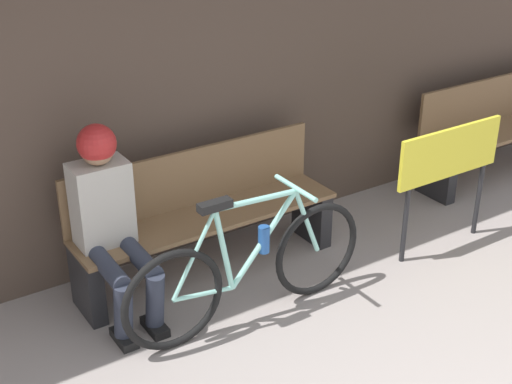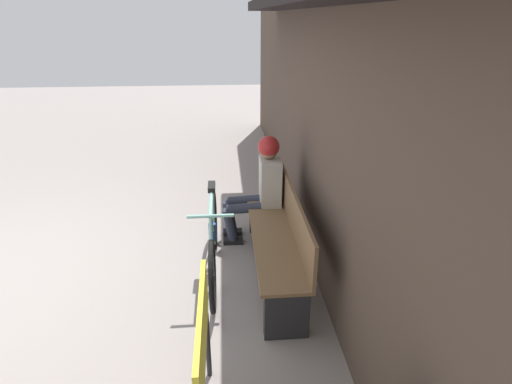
# 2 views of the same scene
# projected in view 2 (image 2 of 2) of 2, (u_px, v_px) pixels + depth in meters

# --- Properties ---
(ground_plane) EXTENTS (24.00, 24.00, 0.00)m
(ground_plane) POSITION_uv_depth(u_px,v_px,m) (7.00, 286.00, 3.82)
(ground_plane) COLOR gray
(storefront_wall) EXTENTS (12.00, 0.56, 3.20)m
(storefront_wall) POSITION_uv_depth(u_px,v_px,m) (330.00, 107.00, 3.37)
(storefront_wall) COLOR #4C3D33
(storefront_wall) RESTS_ON ground_plane
(park_bench_near) EXTENTS (1.83, 0.42, 0.85)m
(park_bench_near) POSITION_uv_depth(u_px,v_px,m) (280.00, 237.00, 3.86)
(park_bench_near) COLOR brown
(park_bench_near) RESTS_ON ground_plane
(bicycle) EXTENTS (1.67, 0.40, 0.87)m
(bicycle) POSITION_uv_depth(u_px,v_px,m) (213.00, 242.00, 3.88)
(bicycle) COLOR black
(bicycle) RESTS_ON ground_plane
(person_seated) EXTENTS (0.34, 0.65, 1.22)m
(person_seated) POSITION_uv_depth(u_px,v_px,m) (261.00, 182.00, 4.37)
(person_seated) COLOR #2D3342
(person_seated) RESTS_ON ground_plane
(signboard) EXTENTS (0.93, 0.04, 0.92)m
(signboard) POSITION_uv_depth(u_px,v_px,m) (202.00, 341.00, 2.26)
(signboard) COLOR #232326
(signboard) RESTS_ON ground_plane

